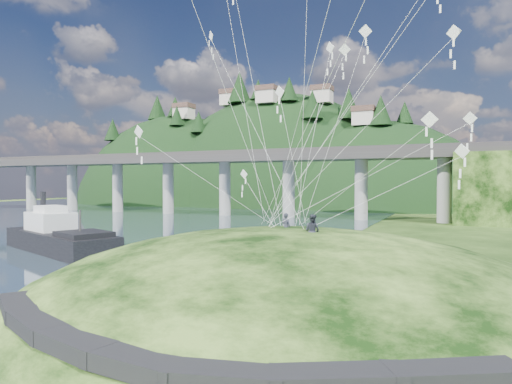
% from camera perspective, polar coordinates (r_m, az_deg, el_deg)
% --- Properties ---
extents(ground, '(320.00, 320.00, 0.00)m').
position_cam_1_polar(ground, '(29.06, -12.46, -14.10)').
color(ground, black).
rests_on(ground, ground).
extents(grass_hill, '(36.00, 32.00, 13.00)m').
position_cam_1_polar(grass_hill, '(27.62, 4.47, -18.17)').
color(grass_hill, black).
rests_on(grass_hill, ground).
extents(footpath, '(22.29, 5.84, 0.83)m').
position_cam_1_polar(footpath, '(16.73, -11.56, -18.32)').
color(footpath, black).
rests_on(footpath, ground).
extents(bridge, '(160.00, 11.00, 15.00)m').
position_cam_1_polar(bridge, '(102.19, -1.14, 2.38)').
color(bridge, '#2D2B2B').
rests_on(bridge, ground).
extents(far_ridge, '(153.00, 70.00, 94.50)m').
position_cam_1_polar(far_ridge, '(157.50, 1.20, -4.27)').
color(far_ridge, black).
rests_on(far_ridge, ground).
extents(work_barge, '(19.33, 11.46, 6.56)m').
position_cam_1_polar(work_barge, '(54.91, -23.45, -5.17)').
color(work_barge, black).
rests_on(work_barge, ground).
extents(wooden_dock, '(13.42, 2.78, 0.95)m').
position_cam_1_polar(wooden_dock, '(36.36, -10.64, -10.30)').
color(wooden_dock, '#382417').
rests_on(wooden_dock, ground).
extents(kite_flyers, '(3.11, 2.62, 1.88)m').
position_cam_1_polar(kite_flyers, '(25.88, 6.18, -2.73)').
color(kite_flyers, '#282A36').
rests_on(kite_flyers, ground).
extents(kite_swarm, '(19.13, 14.48, 20.39)m').
position_cam_1_polar(kite_swarm, '(28.77, 9.07, 19.45)').
color(kite_swarm, white).
rests_on(kite_swarm, ground).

